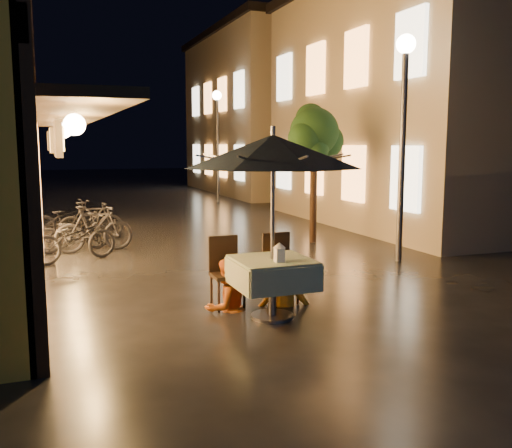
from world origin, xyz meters
name	(u,v)px	position (x,y,z in m)	size (l,w,h in m)	color
ground	(301,303)	(0.00, 0.00, 0.00)	(90.00, 90.00, 0.00)	black
east_building_near	(444,102)	(7.49, 6.50, 3.41)	(7.30, 9.30, 6.80)	#9D957E
east_building_far	(284,113)	(7.49, 18.00, 3.66)	(7.30, 10.30, 7.30)	#9D957E
street_tree	(315,136)	(2.41, 4.51, 2.42)	(1.43, 1.20, 3.15)	black
streetlamp_near	(404,107)	(3.00, 2.00, 2.92)	(0.36, 0.36, 4.23)	#59595E
streetlamp_far	(217,126)	(3.00, 14.00, 2.92)	(0.36, 0.36, 4.23)	#59595E
cafe_table	(272,273)	(-0.64, -0.48, 0.59)	(0.99, 0.99, 0.78)	#59595E
patio_umbrella	(273,151)	(-0.64, -0.48, 2.15)	(2.28, 2.28, 2.46)	#59595E
cafe_chair_left	(226,268)	(-1.04, 0.26, 0.54)	(0.42, 0.42, 0.97)	black
cafe_chair_right	(279,264)	(-0.24, 0.26, 0.54)	(0.42, 0.42, 0.97)	black
table_lantern	(279,251)	(-0.64, -0.70, 0.92)	(0.16, 0.16, 0.25)	white
person_orange	(226,260)	(-1.08, 0.09, 0.68)	(0.66, 0.52, 1.37)	#CF611C
person_yellow	(284,254)	(-0.26, 0.04, 0.71)	(0.92, 0.53, 1.43)	#FF9D20
bicycle_0	(74,239)	(-2.84, 4.13, 0.45)	(0.59, 1.70, 0.89)	black
bicycle_1	(94,229)	(-2.40, 5.03, 0.49)	(0.46, 1.62, 0.97)	black
bicycle_2	(73,231)	(-2.81, 5.27, 0.42)	(0.56, 1.59, 0.84)	black
bicycle_3	(91,221)	(-2.33, 6.66, 0.45)	(0.42, 1.49, 0.90)	black
bicycle_4	(67,219)	(-2.85, 7.27, 0.44)	(0.59, 1.68, 0.88)	black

